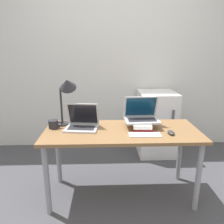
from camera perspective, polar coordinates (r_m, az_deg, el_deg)
The scene contains 11 objects.
ground_plane at distance 2.18m, azimuth 3.01°, elevation -25.37°, with size 14.00×14.00×0.00m, color #424247.
wall_back at distance 3.21m, azimuth 0.87°, elevation 14.42°, with size 8.00×0.05×2.70m.
desk at distance 2.11m, azimuth 2.53°, elevation -6.90°, with size 1.47×0.62×0.70m.
laptop_left at distance 2.13m, azimuth -7.81°, elevation -2.93°, with size 0.33×0.28×0.24m.
book_stack at distance 2.15m, azimuth 7.78°, elevation -3.25°, with size 0.20×0.30×0.07m.
laptop_on_books at distance 2.16m, azimuth 7.70°, elevation -0.92°, with size 0.34×0.25×0.24m.
wireless_keyboard at distance 1.97m, azimuth 8.56°, elevation -5.90°, with size 0.28×0.11×0.01m.
mouse at distance 2.05m, azimuth 15.17°, elevation -5.20°, with size 0.06×0.11×0.03m.
mug at distance 2.19m, azimuth -14.98°, elevation -3.10°, with size 0.13×0.09×0.08m.
desk_lamp at distance 2.15m, azimuth -11.77°, elevation 5.90°, with size 0.23×0.20×0.51m.
mini_fridge at distance 3.14m, azimuth 11.39°, elevation -2.82°, with size 0.49×0.56×0.88m.
Camera 1 is at (-0.16, -1.63, 1.44)m, focal length 35.00 mm.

